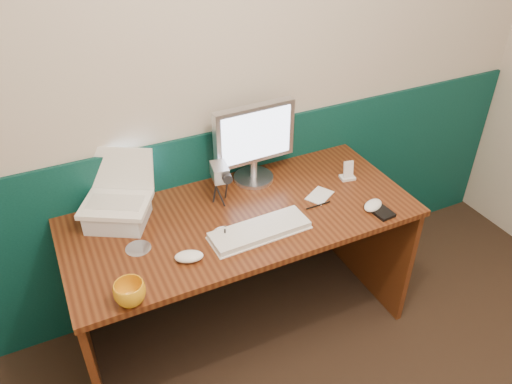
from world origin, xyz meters
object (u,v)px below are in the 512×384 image
keyboard (260,231)px  mug (130,293)px  desk (243,275)px  laptop (112,184)px  camcorder (220,184)px  monitor (253,144)px

keyboard → mug: size_ratio=3.71×
desk → laptop: bearing=160.1°
camcorder → laptop: bearing=-177.0°
laptop → camcorder: size_ratio=1.43×
laptop → monitor: bearing=34.7°
mug → camcorder: size_ratio=0.59×
camcorder → mug: bearing=-131.1°
monitor → camcorder: (-0.22, -0.11, -0.10)m
laptop → desk: bearing=9.9°
monitor → laptop: bearing=-177.1°
laptop → keyboard: 0.66m
desk → laptop: (-0.52, 0.19, 0.58)m
mug → desk: bearing=27.8°
camcorder → desk: bearing=-60.9°
laptop → monitor: monitor is taller
keyboard → camcorder: camcorder is taller
laptop → mug: bearing=-68.0°
desk → mug: bearing=-152.2°
keyboard → mug: 0.62m
monitor → camcorder: bearing=-155.1°
laptop → mug: 0.52m
camcorder → monitor: bearing=36.3°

